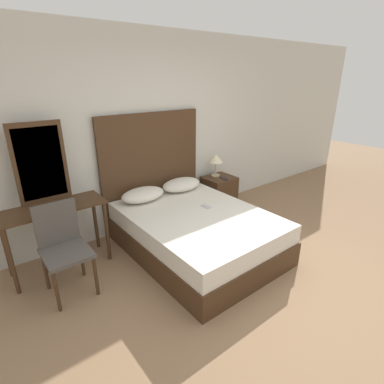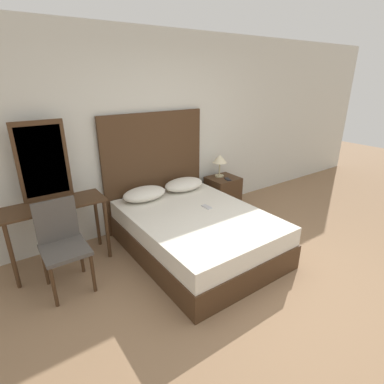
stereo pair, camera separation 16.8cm
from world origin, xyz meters
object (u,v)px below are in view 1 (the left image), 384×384
Objects in this scene: chair at (63,243)px; table_lamp at (216,159)px; bed at (197,232)px; nightstand at (219,193)px; phone_on_bed at (206,206)px; phone_on_nightstand at (224,179)px; vanity_desk at (55,218)px.

table_lamp is at bearing 12.56° from chair.
chair is (-1.52, 0.28, 0.27)m from bed.
bed is 2.13× the size of chair.
nightstand is (1.10, 0.77, 0.02)m from bed.
phone_on_bed is 0.27× the size of nightstand.
chair is (-2.60, -0.58, -0.31)m from table_lamp.
table_lamp is 0.34m from phone_on_nightstand.
table_lamp is 0.39× the size of chair.
vanity_desk is at bearing 159.81° from phone_on_bed.
vanity_desk is 1.16× the size of chair.
table_lamp reaches higher than phone_on_bed.
chair reaches higher than nightstand.
phone_on_nightstand reaches higher than nightstand.
bed is 1.34m from nightstand.
phone_on_bed is at bearing -6.70° from chair.
vanity_desk is (-2.56, -0.08, 0.36)m from nightstand.
chair is at bearing -96.82° from vanity_desk.
nightstand is at bearing 10.69° from chair.
chair is at bearing -171.61° from phone_on_nightstand.
phone_on_nightstand is (-0.00, -0.11, 0.29)m from nightstand.
nightstand is 1.55× the size of table_lamp.
table_lamp is at bearing 93.14° from phone_on_nightstand.
phone_on_bed is 0.91× the size of phone_on_nightstand.
bed is 1.57m from chair.
phone_on_nightstand reaches higher than phone_on_bed.
table_lamp is 2.22× the size of phone_on_nightstand.
phone_on_bed is at bearing -20.19° from vanity_desk.
phone_on_nightstand is at bearing -0.65° from vanity_desk.
table_lamp reaches higher than bed.
chair is at bearing -169.31° from nightstand.
phone_on_bed is 0.16× the size of chair.
phone_on_bed is 1.79m from vanity_desk.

